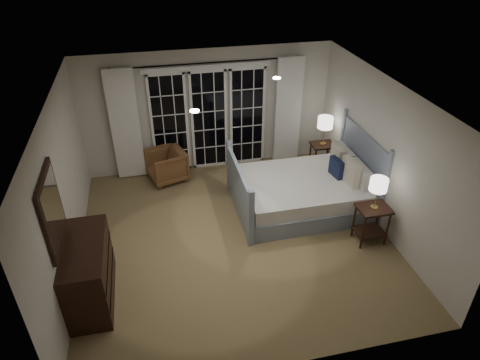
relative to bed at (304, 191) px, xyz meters
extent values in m
plane|color=olive|center=(-1.41, -0.59, -0.34)|extent=(5.00, 5.00, 0.00)
plane|color=silver|center=(-1.41, -0.59, 2.16)|extent=(5.00, 5.00, 0.00)
cube|color=beige|center=(-3.91, -0.59, 0.91)|extent=(0.02, 5.00, 2.50)
cube|color=beige|center=(1.09, -0.59, 0.91)|extent=(0.02, 5.00, 2.50)
cube|color=beige|center=(-1.41, 1.91, 0.91)|extent=(5.00, 0.02, 2.50)
cube|color=beige|center=(-1.41, -3.09, 0.91)|extent=(5.00, 0.02, 2.50)
cube|color=black|center=(-2.21, 1.88, 0.71)|extent=(0.66, 0.02, 2.02)
cube|color=black|center=(-1.41, 1.88, 0.71)|extent=(0.66, 0.02, 2.02)
cube|color=black|center=(-0.61, 1.88, 0.71)|extent=(0.66, 0.02, 2.02)
cube|color=white|center=(-1.41, 1.87, 1.81)|extent=(2.50, 0.04, 0.10)
cylinder|color=black|center=(-1.41, 1.81, 1.91)|extent=(3.50, 0.03, 0.03)
cube|color=silver|center=(-3.06, 1.79, 0.81)|extent=(0.55, 0.10, 2.25)
cube|color=silver|center=(0.24, 1.79, 0.81)|extent=(0.55, 0.10, 2.25)
cylinder|color=white|center=(-0.61, 0.01, 2.15)|extent=(0.12, 0.12, 0.01)
cylinder|color=white|center=(-2.01, -0.99, 2.15)|extent=(0.12, 0.12, 0.01)
cube|color=gray|center=(-0.06, 0.00, -0.18)|extent=(2.17, 1.69, 0.32)
cube|color=silver|center=(-0.06, 0.00, 0.11)|extent=(2.11, 1.63, 0.26)
cube|color=gray|center=(1.08, 0.00, 0.35)|extent=(0.06, 1.69, 1.38)
cube|color=gray|center=(-1.21, 0.00, 0.13)|extent=(0.06, 1.69, 0.95)
cube|color=silver|center=(0.88, -0.32, 0.42)|extent=(0.14, 0.60, 0.36)
cube|color=silver|center=(0.88, 0.32, 0.42)|extent=(0.14, 0.60, 0.36)
cube|color=#C1B09F|center=(0.72, -0.28, 0.47)|extent=(0.16, 0.46, 0.45)
cube|color=#C1B09F|center=(0.72, 0.28, 0.47)|extent=(0.16, 0.46, 0.45)
cube|color=#131C36|center=(0.58, 0.00, 0.41)|extent=(0.15, 0.35, 0.34)
cube|color=black|center=(0.73, -1.17, 0.30)|extent=(0.51, 0.41, 0.04)
cube|color=black|center=(0.73, -1.17, -0.16)|extent=(0.47, 0.37, 0.03)
cylinder|color=black|center=(0.51, -1.33, -0.02)|extent=(0.04, 0.04, 0.63)
cylinder|color=black|center=(0.94, -1.33, -0.02)|extent=(0.04, 0.04, 0.63)
cylinder|color=black|center=(0.51, -1.00, -0.02)|extent=(0.04, 0.04, 0.63)
cylinder|color=black|center=(0.94, -1.00, -0.02)|extent=(0.04, 0.04, 0.63)
cube|color=black|center=(0.82, 1.18, 0.25)|extent=(0.47, 0.37, 0.04)
cube|color=black|center=(0.82, 1.18, -0.17)|extent=(0.43, 0.34, 0.03)
cylinder|color=black|center=(0.63, 1.03, -0.05)|extent=(0.04, 0.04, 0.58)
cylinder|color=black|center=(1.02, 1.03, -0.05)|extent=(0.04, 0.04, 0.58)
cylinder|color=black|center=(0.63, 1.33, -0.05)|extent=(0.04, 0.04, 0.58)
cylinder|color=black|center=(1.02, 1.33, -0.05)|extent=(0.04, 0.04, 0.58)
cylinder|color=tan|center=(0.73, -1.17, 0.33)|extent=(0.12, 0.12, 0.02)
cylinder|color=tan|center=(0.73, -1.17, 0.50)|extent=(0.02, 0.02, 0.31)
cylinder|color=white|center=(0.73, -1.17, 0.76)|extent=(0.28, 0.28, 0.20)
cylinder|color=tan|center=(0.82, 1.18, 0.28)|extent=(0.12, 0.12, 0.02)
cylinder|color=tan|center=(0.82, 1.18, 0.46)|extent=(0.02, 0.02, 0.35)
cylinder|color=white|center=(0.82, 1.18, 0.75)|extent=(0.31, 0.31, 0.23)
imported|color=brown|center=(-2.37, 1.51, -0.02)|extent=(0.88, 0.87, 0.65)
cube|color=black|center=(-3.64, -1.45, 0.13)|extent=(0.55, 1.33, 0.94)
cube|color=black|center=(-3.36, -1.45, -0.03)|extent=(0.01, 1.30, 0.01)
cube|color=black|center=(-3.36, -1.45, 0.28)|extent=(0.01, 1.30, 0.01)
cube|color=black|center=(-3.88, -1.45, 1.21)|extent=(0.04, 0.85, 1.00)
cube|color=white|center=(-3.86, -1.45, 1.21)|extent=(0.01, 0.73, 0.88)
camera|label=1|loc=(-2.57, -6.08, 4.29)|focal=32.00mm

